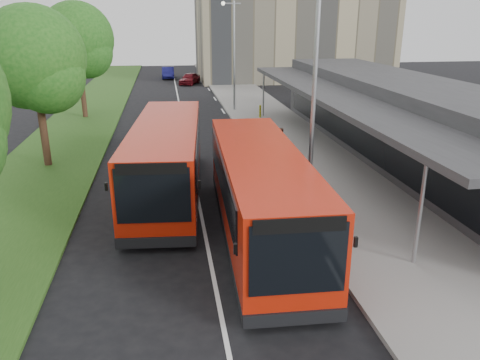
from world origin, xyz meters
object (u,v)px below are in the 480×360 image
at_px(bus_second, 167,159).
at_px(bus_main, 261,194).
at_px(car_near, 190,79).
at_px(car_far, 168,73).
at_px(tree_far, 77,44).
at_px(lamp_post_far, 233,49).
at_px(lamp_post_near, 312,84).
at_px(litter_bin, 279,136).
at_px(tree_mid, 34,64).
at_px(bollard, 260,111).

bearing_deg(bus_second, bus_main, -51.27).
xyz_separation_m(bus_second, car_near, (2.75, 33.93, -0.90)).
bearing_deg(car_far, bus_main, -86.28).
relative_size(tree_far, lamp_post_far, 1.02).
relative_size(lamp_post_near, bus_second, 0.74).
height_order(bus_main, car_near, bus_main).
distance_m(tree_far, lamp_post_far, 11.18).
bearing_deg(litter_bin, lamp_post_near, -96.95).
bearing_deg(bus_main, tree_far, 114.70).
relative_size(tree_mid, lamp_post_far, 0.95).
distance_m(tree_far, bus_second, 18.22).
bearing_deg(lamp_post_far, litter_bin, -84.07).
height_order(tree_far, litter_bin, tree_far).
distance_m(tree_mid, litter_bin, 13.18).
bearing_deg(litter_bin, bus_main, -106.56).
bearing_deg(litter_bin, car_far, 100.26).
bearing_deg(bollard, car_near, 101.47).
relative_size(tree_mid, litter_bin, 9.25).
xyz_separation_m(bus_main, bollard, (3.74, 18.75, -0.92)).
distance_m(bus_main, car_near, 38.41).
relative_size(litter_bin, car_near, 0.22).
height_order(tree_far, lamp_post_far, lamp_post_far).
xyz_separation_m(tree_mid, bus_main, (8.84, -9.31, -3.42)).
height_order(lamp_post_near, bus_second, lamp_post_near).
distance_m(lamp_post_far, car_far, 22.84).
distance_m(bus_main, bollard, 19.14).
height_order(lamp_post_near, car_near, lamp_post_near).
bearing_deg(car_far, car_near, -68.13).
xyz_separation_m(car_near, car_far, (-2.28, 5.82, 0.04)).
distance_m(bus_second, car_near, 34.06).
xyz_separation_m(lamp_post_far, bus_main, (-2.29, -22.26, -3.20)).
xyz_separation_m(lamp_post_far, bollard, (1.46, -3.51, -4.12)).
bearing_deg(lamp_post_far, tree_mid, -130.68).
relative_size(bollard, car_far, 0.22).
distance_m(tree_mid, bus_main, 13.29).
bearing_deg(lamp_post_far, bollard, -67.45).
bearing_deg(lamp_post_near, lamp_post_far, 90.00).
height_order(lamp_post_near, bollard, lamp_post_near).
height_order(tree_mid, car_near, tree_mid).
bearing_deg(bus_second, car_near, 90.30).
relative_size(tree_far, bus_second, 0.76).
xyz_separation_m(tree_far, bollard, (12.58, -2.56, -4.65)).
bearing_deg(tree_mid, car_near, 73.53).
height_order(car_near, car_far, car_far).
bearing_deg(bus_second, litter_bin, 52.50).
relative_size(litter_bin, bollard, 0.93).
bearing_deg(car_near, bus_main, -66.22).
bearing_deg(car_near, bus_second, -71.21).
bearing_deg(litter_bin, tree_mid, -170.04).
distance_m(tree_mid, bollard, 16.32).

